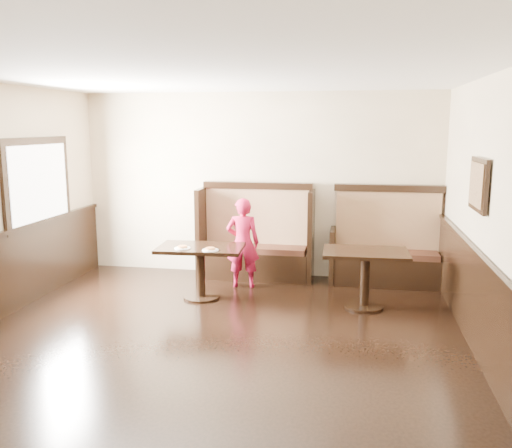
% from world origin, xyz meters
% --- Properties ---
extents(ground, '(7.00, 7.00, 0.00)m').
position_xyz_m(ground, '(0.00, 0.00, 0.00)').
color(ground, black).
rests_on(ground, ground).
extents(room_shell, '(7.00, 7.00, 7.00)m').
position_xyz_m(room_shell, '(-0.30, 0.28, 0.67)').
color(room_shell, beige).
rests_on(room_shell, ground).
extents(booth_main, '(1.75, 0.72, 1.45)m').
position_xyz_m(booth_main, '(0.00, 3.30, 0.53)').
color(booth_main, black).
rests_on(booth_main, ground).
extents(booth_neighbor, '(1.65, 0.72, 1.45)m').
position_xyz_m(booth_neighbor, '(1.95, 3.29, 0.48)').
color(booth_neighbor, black).
rests_on(booth_neighbor, ground).
extents(table_main, '(1.16, 0.76, 0.72)m').
position_xyz_m(table_main, '(-0.54, 2.12, 0.55)').
color(table_main, black).
rests_on(table_main, ground).
extents(table_neighbor, '(1.08, 0.72, 0.74)m').
position_xyz_m(table_neighbor, '(1.62, 2.13, 0.55)').
color(table_neighbor, black).
rests_on(table_neighbor, ground).
extents(child, '(0.51, 0.37, 1.30)m').
position_xyz_m(child, '(-0.09, 2.74, 0.65)').
color(child, '#AC1237').
rests_on(child, ground).
extents(pizza_plate_left, '(0.21, 0.21, 0.04)m').
position_xyz_m(pizza_plate_left, '(-0.74, 1.95, 0.73)').
color(pizza_plate_left, white).
rests_on(pizza_plate_left, table_main).
extents(pizza_plate_right, '(0.21, 0.21, 0.04)m').
position_xyz_m(pizza_plate_right, '(-0.35, 1.91, 0.73)').
color(pizza_plate_right, white).
rests_on(pizza_plate_right, table_main).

